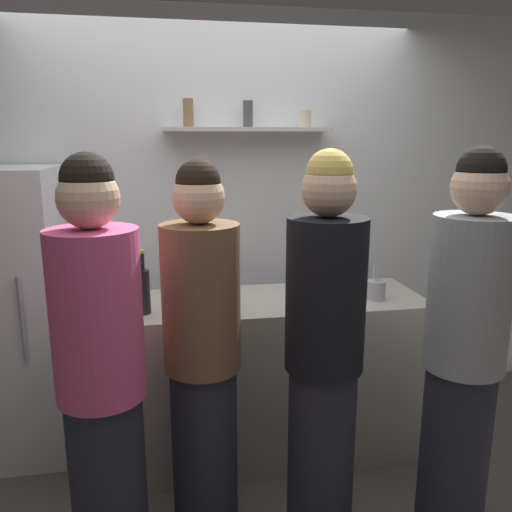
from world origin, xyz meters
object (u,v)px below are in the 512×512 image
at_px(refrigerator, 6,314).
at_px(wine_bottle_dark_glass, 143,290).
at_px(person_brown_jacket, 203,357).
at_px(wine_bottle_amber_glass, 348,265).
at_px(water_bottle_plastic, 305,270).
at_px(person_pink_top, 102,383).
at_px(baking_pan, 204,303).
at_px(person_blonde, 324,356).
at_px(utensil_holder, 376,290).
at_px(person_grey_hoodie, 463,356).

height_order(refrigerator, wine_bottle_dark_glass, refrigerator).
height_order(refrigerator, person_brown_jacket, person_brown_jacket).
bearing_deg(refrigerator, wine_bottle_amber_glass, -3.32).
height_order(water_bottle_plastic, person_pink_top, person_pink_top).
xyz_separation_m(refrigerator, wine_bottle_dark_glass, (0.79, -0.42, 0.23)).
relative_size(baking_pan, person_brown_jacket, 0.20).
bearing_deg(person_pink_top, person_blonde, -29.02).
height_order(wine_bottle_dark_glass, person_pink_top, person_pink_top).
relative_size(baking_pan, person_pink_top, 0.19).
distance_m(baking_pan, person_blonde, 0.78).
xyz_separation_m(person_pink_top, person_brown_jacket, (0.41, 0.22, -0.02)).
relative_size(person_pink_top, person_brown_jacket, 1.02).
relative_size(wine_bottle_dark_glass, person_brown_jacket, 0.19).
relative_size(water_bottle_plastic, person_brown_jacket, 0.14).
distance_m(utensil_holder, person_blonde, 0.77).
xyz_separation_m(refrigerator, utensil_holder, (2.05, -0.41, 0.16)).
bearing_deg(utensil_holder, person_pink_top, -154.49).
relative_size(baking_pan, person_blonde, 0.19).
bearing_deg(refrigerator, wine_bottle_dark_glass, -28.07).
distance_m(wine_bottle_dark_glass, person_grey_hoodie, 1.54).
xyz_separation_m(wine_bottle_amber_glass, person_blonde, (-0.42, -0.88, -0.18)).
bearing_deg(person_grey_hoodie, person_brown_jacket, -176.02).
height_order(baking_pan, water_bottle_plastic, water_bottle_plastic).
height_order(person_pink_top, person_grey_hoodie, person_grey_hoodie).
distance_m(refrigerator, baking_pan, 1.17).
xyz_separation_m(person_blonde, person_grey_hoodie, (0.59, -0.12, 0.01)).
relative_size(person_blonde, person_brown_jacket, 1.02).
relative_size(refrigerator, person_pink_top, 0.94).
distance_m(refrigerator, person_grey_hoodie, 2.42).
bearing_deg(wine_bottle_amber_glass, wine_bottle_dark_glass, -165.84).
bearing_deg(water_bottle_plastic, person_grey_hoodie, -66.83).
height_order(utensil_holder, wine_bottle_dark_glass, wine_bottle_dark_glass).
xyz_separation_m(utensil_holder, wine_bottle_amber_glass, (-0.06, 0.29, 0.08)).
distance_m(wine_bottle_dark_glass, wine_bottle_amber_glass, 1.24).
bearing_deg(utensil_holder, wine_bottle_amber_glass, 101.90).
height_order(refrigerator, person_pink_top, person_pink_top).
xyz_separation_m(utensil_holder, wine_bottle_dark_glass, (-1.26, -0.01, 0.07)).
height_order(wine_bottle_dark_glass, person_blonde, person_blonde).
xyz_separation_m(water_bottle_plastic, person_blonde, (-0.16, -0.89, -0.15)).
distance_m(wine_bottle_dark_glass, person_pink_top, 0.70).
bearing_deg(person_pink_top, water_bottle_plastic, 7.60).
xyz_separation_m(utensil_holder, water_bottle_plastic, (-0.33, 0.30, 0.05)).
height_order(person_blonde, person_grey_hoodie, person_grey_hoodie).
bearing_deg(refrigerator, person_brown_jacket, -39.17).
bearing_deg(wine_bottle_amber_glass, person_blonde, -115.83).
distance_m(baking_pan, utensil_holder, 0.95).
height_order(baking_pan, person_pink_top, person_pink_top).
height_order(utensil_holder, water_bottle_plastic, water_bottle_plastic).
bearing_deg(utensil_holder, refrigerator, 168.78).
xyz_separation_m(utensil_holder, person_pink_top, (-1.41, -0.67, -0.11)).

